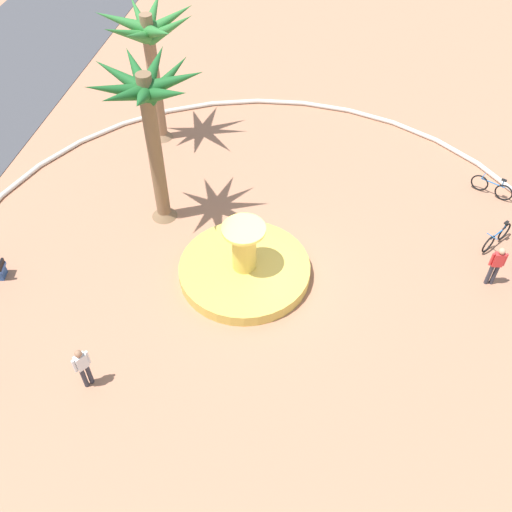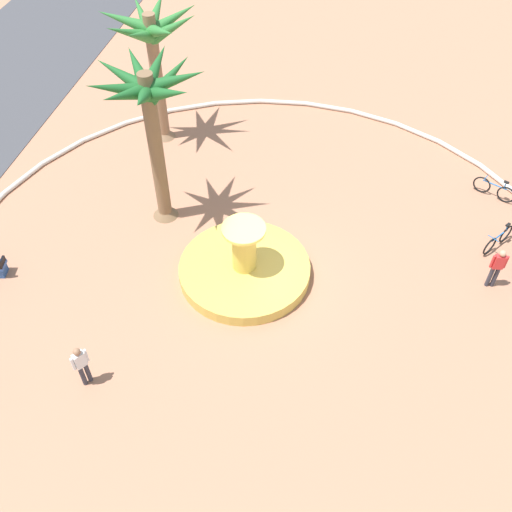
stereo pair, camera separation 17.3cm
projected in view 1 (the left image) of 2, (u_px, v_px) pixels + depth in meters
ground_plane at (261, 276)px, 20.55m from camera, size 80.00×80.00×0.00m
plaza_curb at (261, 274)px, 20.47m from camera, size 22.62×22.62×0.20m
fountain at (245, 268)px, 20.37m from camera, size 4.60×4.60×2.27m
palm_tree_near_fountain at (150, 44)px, 23.08m from camera, size 4.05×4.03×5.88m
palm_tree_by_curb at (148, 108)px, 19.22m from camera, size 3.95×3.95×6.31m
bicycle_red_frame at (492, 187)px, 23.29m from camera, size 0.82×1.57×0.94m
bicycle_by_lamppost at (497, 237)px, 21.34m from camera, size 1.38×1.13×0.94m
person_cyclist_helmet at (496, 264)px, 19.63m from camera, size 0.25×0.53×1.71m
person_pedestrian_stroll at (83, 366)px, 16.88m from camera, size 0.45×0.36×1.70m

